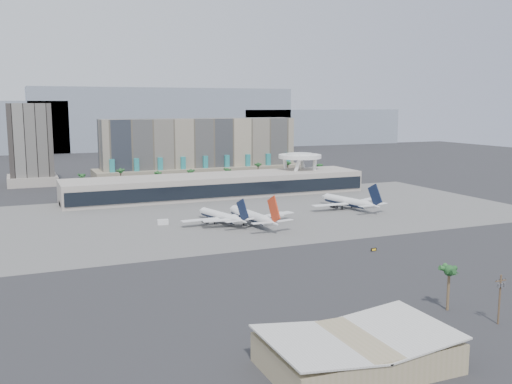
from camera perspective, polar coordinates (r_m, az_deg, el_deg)
name	(u,v)px	position (r m, az deg, el deg)	size (l,w,h in m)	color
ground	(311,237)	(223.95, 5.49, -4.51)	(900.00, 900.00, 0.00)	#232326
apron_pad	(256,213)	(272.45, -0.03, -2.08)	(260.00, 130.00, 0.06)	#5B5B59
mountain_ridge	(138,123)	(674.83, -11.76, 6.75)	(680.00, 60.00, 70.00)	gray
hotel	(200,156)	(384.82, -5.61, 3.58)	(140.00, 30.00, 42.00)	#9E927A
office_tower	(31,149)	(392.52, -21.61, 4.00)	(30.00, 30.00, 52.00)	black
terminal	(218,185)	(321.93, -3.84, 0.75)	(170.00, 32.50, 14.50)	#B5AC9F
saucer_structure	(300,159)	(347.82, 4.40, 3.32)	(26.00, 26.00, 21.89)	white
palm_row	(210,170)	(356.69, -4.64, 2.16)	(157.80, 2.80, 13.10)	brown
hangar_left	(357,352)	(117.56, 10.05, -15.47)	(36.65, 22.60, 7.55)	#9C8F68
utility_pole	(500,295)	(146.66, 23.23, -9.45)	(3.20, 0.85, 12.00)	#4C3826
airliner_left	(221,216)	(247.63, -3.51, -2.41)	(36.08, 37.45, 13.17)	white
airliner_centre	(252,216)	(244.07, -0.44, -2.42)	(43.67, 45.13, 15.58)	white
airliner_right	(348,201)	(285.47, 9.21, -0.94)	(40.55, 42.14, 14.70)	white
service_vehicle_a	(163,222)	(248.51, -9.30, -2.99)	(4.63, 2.26, 2.26)	silver
service_vehicle_b	(280,214)	(265.05, 2.42, -2.20)	(3.46, 1.98, 1.78)	white
taxiway_sign	(374,250)	(206.15, 11.69, -5.66)	(2.40, 0.58, 1.08)	black
near_palm_a	(449,276)	(151.35, 18.74, -7.97)	(6.00, 6.00, 11.68)	brown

